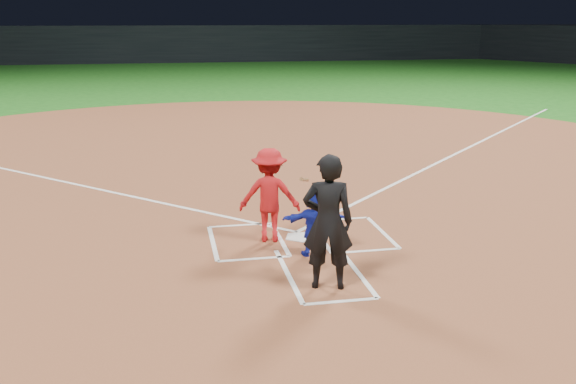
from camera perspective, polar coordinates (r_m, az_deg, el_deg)
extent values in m
plane|color=#175615|center=(11.79, 1.06, -4.11)|extent=(120.00, 120.00, 0.00)
cylinder|color=brown|center=(17.48, -3.06, 2.34)|extent=(28.00, 28.00, 0.01)
cube|color=black|center=(58.97, -8.99, 12.87)|extent=(80.00, 1.20, 3.20)
cylinder|color=silver|center=(11.79, 1.06, -4.02)|extent=(0.60, 0.60, 0.02)
imported|color=#1522AF|center=(10.78, 2.36, -2.71)|extent=(1.10, 0.45, 1.16)
imported|color=black|center=(9.38, 3.56, -2.68)|extent=(0.83, 0.64, 2.04)
cube|color=white|center=(12.49, -4.23, -2.95)|extent=(1.22, 0.08, 0.01)
cube|color=white|center=(10.78, -3.04, -5.95)|extent=(1.22, 0.08, 0.01)
cube|color=white|center=(11.72, -0.71, -4.16)|extent=(0.08, 1.83, 0.01)
cube|color=white|center=(11.58, -6.68, -4.52)|extent=(0.08, 1.83, 0.01)
cube|color=white|center=(12.86, 4.48, -2.43)|extent=(1.22, 0.08, 0.01)
cube|color=white|center=(11.20, 6.98, -5.22)|extent=(1.22, 0.08, 0.01)
cube|color=white|center=(11.87, 2.81, -3.93)|extent=(0.08, 1.83, 0.01)
cube|color=white|center=(12.21, 8.39, -3.53)|extent=(0.08, 1.83, 0.01)
cube|color=white|center=(10.13, 0.02, -7.37)|extent=(0.08, 2.20, 0.01)
cube|color=white|center=(10.38, 6.03, -6.88)|extent=(0.08, 2.20, 0.01)
cube|color=white|center=(9.27, 4.74, -9.67)|extent=(1.10, 0.08, 0.01)
cube|color=white|center=(20.90, 15.99, 3.94)|extent=(14.21, 14.21, 0.01)
imported|color=red|center=(11.41, -1.65, -0.27)|extent=(1.20, 0.84, 1.69)
cylinder|color=brown|center=(11.31, 1.46, 1.12)|extent=(0.35, 0.81, 0.28)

